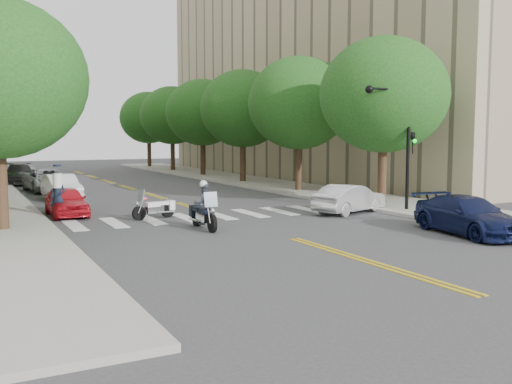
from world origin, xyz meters
TOP-DOWN VIEW (x-y plane):
  - ground at (0.00, 0.00)m, footprint 140.00×140.00m
  - sidewalk_right at (9.50, 22.00)m, footprint 5.00×60.00m
  - building_right at (26.00, 26.00)m, footprint 26.00×44.00m
  - tree_r_0 at (8.80, 6.00)m, footprint 6.40×6.40m
  - tree_r_1 at (8.80, 14.00)m, footprint 6.40×6.40m
  - tree_r_2 at (8.80, 22.00)m, footprint 6.40×6.40m
  - tree_r_3 at (8.80, 30.00)m, footprint 6.40×6.40m
  - tree_r_4 at (8.80, 38.00)m, footprint 6.40×6.40m
  - tree_r_5 at (8.80, 46.00)m, footprint 6.40×6.40m
  - traffic_signal_pole at (7.72, 3.50)m, footprint 2.82×0.42m
  - motorcycle_police at (-1.98, 3.40)m, footprint 0.78×2.29m
  - motorcycle_parked at (-2.68, 6.90)m, footprint 1.99×0.80m
  - officer_standing at (-6.50, 8.45)m, footprint 0.82×0.78m
  - convertible at (5.69, 4.50)m, footprint 4.27×2.61m
  - sedan_blue at (6.00, -2.10)m, footprint 2.61×4.96m
  - parked_car_a at (-6.01, 9.50)m, footprint 1.56×3.82m
  - parked_car_b at (-5.20, 16.21)m, footprint 1.74×4.35m
  - parked_car_c at (-5.20, 21.61)m, footprint 2.79×5.31m
  - parked_car_d at (-6.30, 28.50)m, footprint 2.46×5.30m
  - parked_car_e at (-5.20, 33.09)m, footprint 1.58×3.58m

SIDE VIEW (x-z plane):
  - ground at x=0.00m, z-range 0.00..0.00m
  - sidewalk_right at x=9.50m, z-range 0.00..0.15m
  - motorcycle_parked at x=-2.68m, z-range -0.20..1.11m
  - parked_car_e at x=-5.20m, z-range 0.00..1.20m
  - parked_car_a at x=-6.01m, z-range 0.00..1.30m
  - convertible at x=5.69m, z-range 0.00..1.33m
  - sedan_blue at x=6.00m, z-range 0.00..1.37m
  - parked_car_b at x=-5.20m, z-range 0.00..1.41m
  - parked_car_c at x=-5.20m, z-range 0.00..1.43m
  - parked_car_d at x=-6.30m, z-range 0.00..1.50m
  - motorcycle_police at x=-1.98m, z-range -0.10..1.76m
  - officer_standing at x=-6.50m, z-range 0.00..1.88m
  - traffic_signal_pole at x=7.72m, z-range 0.72..6.72m
  - tree_r_0 at x=8.80m, z-range 1.33..9.78m
  - tree_r_1 at x=8.80m, z-range 1.33..9.78m
  - tree_r_2 at x=8.80m, z-range 1.33..9.78m
  - tree_r_3 at x=8.80m, z-range 1.33..9.78m
  - tree_r_4 at x=8.80m, z-range 1.33..9.78m
  - tree_r_5 at x=8.80m, z-range 1.33..9.78m
  - building_right at x=26.00m, z-range 0.00..22.00m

